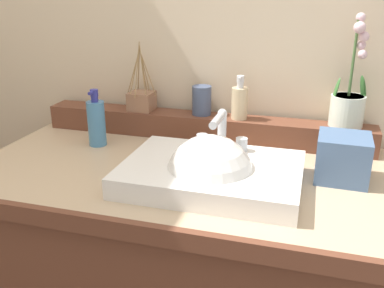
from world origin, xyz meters
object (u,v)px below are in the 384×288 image
at_px(lotion_bottle, 96,122).
at_px(tissue_box, 343,158).
at_px(sink_basin, 211,176).
at_px(tumbler_cup, 202,100).
at_px(potted_plant, 348,102).
at_px(soap_dispenser, 240,102).
at_px(reed_diffuser, 142,100).

xyz_separation_m(lotion_bottle, tissue_box, (0.73, -0.05, -0.02)).
height_order(sink_basin, tumbler_cup, tumbler_cup).
xyz_separation_m(potted_plant, tissue_box, (-0.01, -0.22, -0.09)).
bearing_deg(sink_basin, soap_dispenser, 88.47).
bearing_deg(soap_dispenser, lotion_bottle, -160.52).
bearing_deg(soap_dispenser, potted_plant, 2.87).
bearing_deg(potted_plant, sink_basin, -133.45).
bearing_deg(lotion_bottle, potted_plant, 12.55).
relative_size(soap_dispenser, tumbler_cup, 1.46).
xyz_separation_m(sink_basin, tissue_box, (0.32, 0.13, 0.04)).
relative_size(soap_dispenser, reed_diffuser, 0.60).
bearing_deg(tissue_box, soap_dispenser, 146.82).
distance_m(potted_plant, lotion_bottle, 0.76).
bearing_deg(sink_basin, tissue_box, 22.39).
bearing_deg(lotion_bottle, reed_diffuser, 60.69).
height_order(tumbler_cup, tissue_box, tumbler_cup).
relative_size(potted_plant, soap_dispenser, 2.38).
bearing_deg(tissue_box, lotion_bottle, 175.92).
bearing_deg(reed_diffuser, potted_plant, 0.69).
relative_size(sink_basin, lotion_bottle, 2.49).
height_order(sink_basin, lotion_bottle, lotion_bottle).
height_order(reed_diffuser, tissue_box, reed_diffuser).
height_order(soap_dispenser, tumbler_cup, soap_dispenser).
relative_size(sink_basin, tissue_box, 3.42).
distance_m(sink_basin, lotion_bottle, 0.45).
bearing_deg(potted_plant, reed_diffuser, -179.31).
distance_m(soap_dispenser, tumbler_cup, 0.13).
distance_m(reed_diffuser, lotion_bottle, 0.18).
bearing_deg(tumbler_cup, tissue_box, -26.30).
relative_size(tumbler_cup, reed_diffuser, 0.41).
bearing_deg(soap_dispenser, reed_diffuser, 178.59).
relative_size(sink_basin, tumbler_cup, 4.74).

